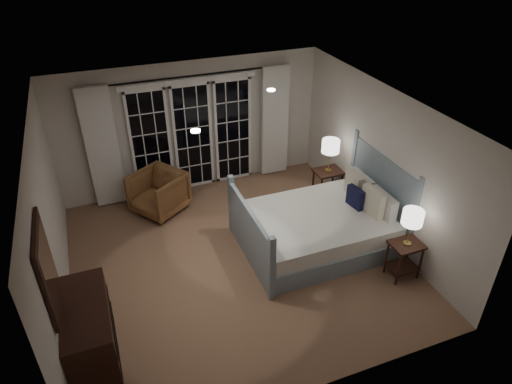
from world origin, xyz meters
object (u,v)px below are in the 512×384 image
object	(u,v)px
nightstand_left	(404,255)
dresser	(91,334)
nightstand_right	(327,181)
bed	(320,226)
lamp_right	(331,146)
lamp_left	(413,218)
armchair	(158,193)

from	to	relation	value
nightstand_left	dresser	size ratio (longest dim) A/B	0.48
nightstand_right	dresser	distance (m)	4.89
bed	nightstand_right	bearing A→B (deg)	56.64
nightstand_left	dresser	world-z (taller)	dresser
lamp_right	lamp_left	bearing A→B (deg)	-88.57
bed	armchair	distance (m)	2.97
nightstand_left	dresser	xyz separation A→B (m)	(-4.43, 0.08, 0.05)
lamp_right	dresser	world-z (taller)	lamp_right
lamp_right	armchair	bearing A→B (deg)	165.20
nightstand_right	lamp_left	distance (m)	2.35
nightstand_left	lamp_right	xyz separation A→B (m)	(-0.06, 2.26, 0.75)
nightstand_left	armchair	bearing A→B (deg)	135.09
nightstand_left	nightstand_right	distance (m)	2.26
bed	dresser	xyz separation A→B (m)	(-3.64, -1.06, 0.10)
bed	lamp_right	distance (m)	1.56
nightstand_right	lamp_right	distance (m)	0.72
nightstand_right	dresser	size ratio (longest dim) A/B	0.51
lamp_left	lamp_right	size ratio (longest dim) A/B	0.94
nightstand_left	armchair	xyz separation A→B (m)	(-3.06, 3.05, -0.01)
bed	nightstand_left	bearing A→B (deg)	-55.14
lamp_left	armchair	bearing A→B (deg)	135.09
bed	dresser	world-z (taller)	bed
nightstand_left	armchair	size ratio (longest dim) A/B	0.71
dresser	nightstand_right	bearing A→B (deg)	26.45
bed	lamp_right	bearing A→B (deg)	56.64
nightstand_right	lamp_right	world-z (taller)	lamp_right
bed	nightstand_left	world-z (taller)	bed
nightstand_right	armchair	bearing A→B (deg)	165.20
lamp_left	armchair	xyz separation A→B (m)	(-3.06, 3.05, -0.68)
bed	nightstand_right	size ratio (longest dim) A/B	3.68
bed	lamp_right	size ratio (longest dim) A/B	3.87
lamp_right	dresser	size ratio (longest dim) A/B	0.49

